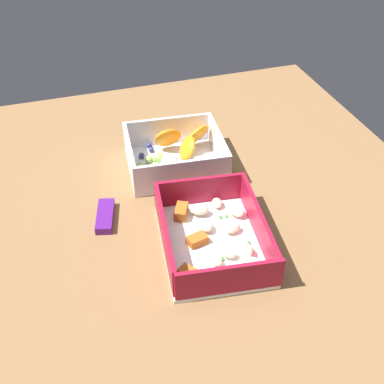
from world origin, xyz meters
The scene contains 4 objects.
table_surface centered at (0.00, 0.00, 1.00)cm, with size 80.00×80.00×2.00cm, color brown.
pasta_container centered at (-11.17, -1.07, 3.61)cm, with size 20.51×16.22×5.15cm.
fruit_bowl centered at (9.14, -1.57, 4.09)cm, with size 15.57×17.02×5.80cm.
candy_bar centered at (-1.09, 12.53, 2.60)cm, with size 7.00×2.40×1.20cm, color #51197A.
Camera 1 is at (-58.84, 17.20, 52.30)cm, focal length 46.85 mm.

